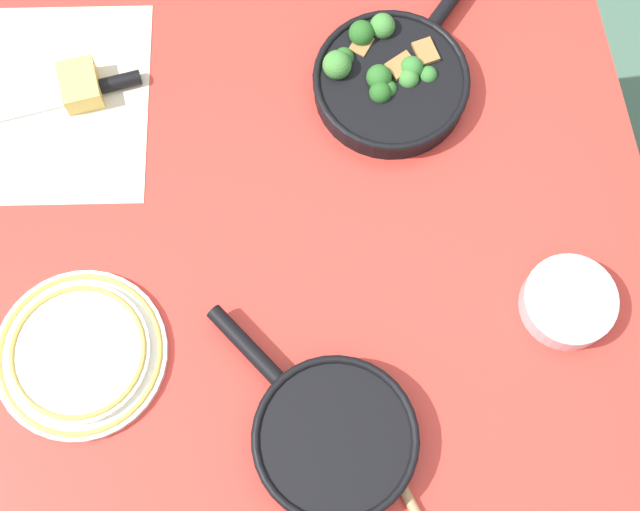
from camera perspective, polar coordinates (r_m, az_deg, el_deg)
ground_plane at (r=2.06m, az=0.00°, el=-6.69°), size 14.00×14.00×0.00m
dining_table_red at (r=1.40m, az=0.00°, el=-1.20°), size 1.22×1.04×0.75m
skillet_broccoli at (r=1.43m, az=4.49°, el=11.26°), size 0.30×0.29×0.07m
skillet_eggs at (r=1.25m, az=0.84°, el=-11.58°), size 0.33×0.27×0.05m
wooden_spoon at (r=1.27m, az=5.61°, el=-15.09°), size 0.35×0.15×0.02m
parchment_sheet at (r=1.49m, az=-16.04°, el=9.41°), size 0.38×0.31×0.00m
grater_knife at (r=1.48m, az=-14.63°, el=10.17°), size 0.06×0.25×0.02m
cheese_block at (r=1.48m, az=-15.08°, el=10.47°), size 0.08×0.07×0.04m
dinner_plate_stack at (r=1.33m, az=-15.13°, el=-6.06°), size 0.25×0.25×0.03m
prep_bowl_steel at (r=1.34m, az=15.59°, el=-2.90°), size 0.14×0.14×0.04m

